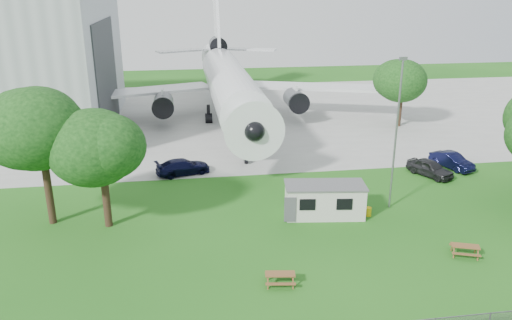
{
  "coord_description": "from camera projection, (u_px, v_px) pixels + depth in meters",
  "views": [
    {
      "loc": [
        -8.03,
        -28.92,
        17.08
      ],
      "look_at": [
        -2.52,
        8.0,
        4.0
      ],
      "focal_mm": 35.0,
      "sensor_mm": 36.0,
      "label": 1
    }
  ],
  "objects": [
    {
      "name": "picnic_west",
      "position": [
        280.0,
        284.0,
        30.16
      ],
      "size": [
        1.99,
        1.74,
        0.76
      ],
      "primitive_type": null,
      "rotation": [
        0.0,
        0.0,
        -0.14
      ],
      "color": "brown",
      "rests_on": "ground"
    },
    {
      "name": "car_apron_van",
      "position": [
        183.0,
        167.0,
        47.51
      ],
      "size": [
        5.52,
        3.43,
        1.49
      ],
      "primitive_type": "imported",
      "rotation": [
        0.0,
        0.0,
        1.85
      ],
      "color": "black",
      "rests_on": "ground"
    },
    {
      "name": "ground",
      "position": [
        310.0,
        252.0,
        33.76
      ],
      "size": [
        160.0,
        160.0,
        0.0
      ],
      "primitive_type": "plane",
      "color": "#317821"
    },
    {
      "name": "lamp_mast",
      "position": [
        396.0,
        137.0,
        38.71
      ],
      "size": [
        0.16,
        0.16,
        12.0
      ],
      "primitive_type": "cylinder",
      "color": "slate",
      "rests_on": "ground"
    },
    {
      "name": "tree_west_small",
      "position": [
        100.0,
        146.0,
        35.46
      ],
      "size": [
        6.58,
        6.58,
        9.61
      ],
      "color": "#382619",
      "rests_on": "ground"
    },
    {
      "name": "tree_west_big",
      "position": [
        39.0,
        126.0,
        35.5
      ],
      "size": [
        8.16,
        8.16,
        11.72
      ],
      "color": "#382619",
      "rests_on": "ground"
    },
    {
      "name": "car_ne_sedan",
      "position": [
        452.0,
        161.0,
        49.12
      ],
      "size": [
        3.05,
        4.88,
        1.52
      ],
      "primitive_type": "imported",
      "rotation": [
        0.0,
        0.0,
        0.34
      ],
      "color": "black",
      "rests_on": "ground"
    },
    {
      "name": "airliner",
      "position": [
        229.0,
        81.0,
        65.21
      ],
      "size": [
        46.36,
        47.73,
        17.69
      ],
      "color": "white",
      "rests_on": "ground"
    },
    {
      "name": "site_cabin",
      "position": [
        325.0,
        200.0,
        38.81
      ],
      "size": [
        6.89,
        3.44,
        2.62
      ],
      "color": "beige",
      "rests_on": "ground"
    },
    {
      "name": "car_ne_hatch",
      "position": [
        430.0,
        168.0,
        47.11
      ],
      "size": [
        3.69,
        4.89,
        1.55
      ],
      "primitive_type": "imported",
      "rotation": [
        0.0,
        0.0,
        0.47
      ],
      "color": "black",
      "rests_on": "ground"
    },
    {
      "name": "picnic_east",
      "position": [
        464.0,
        256.0,
        33.37
      ],
      "size": [
        2.21,
        2.03,
        0.76
      ],
      "primitive_type": null,
      "rotation": [
        0.0,
        0.0,
        -0.35
      ],
      "color": "brown",
      "rests_on": "ground"
    },
    {
      "name": "concrete_apron",
      "position": [
        242.0,
        116.0,
        69.23
      ],
      "size": [
        120.0,
        46.0,
        0.03
      ],
      "primitive_type": "cube",
      "color": "#B7B7B2",
      "rests_on": "ground"
    },
    {
      "name": "tree_far_apron",
      "position": [
        402.0,
        84.0,
        62.31
      ],
      "size": [
        6.45,
        6.45,
        8.71
      ],
      "color": "#382619",
      "rests_on": "ground"
    }
  ]
}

